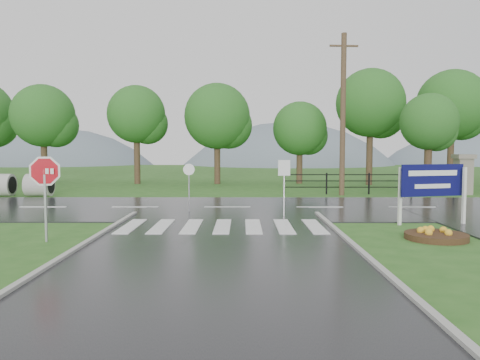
{
  "coord_description": "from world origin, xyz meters",
  "views": [
    {
      "loc": [
        0.63,
        -10.1,
        2.63
      ],
      "look_at": [
        0.56,
        6.0,
        1.5
      ],
      "focal_mm": 35.0,
      "sensor_mm": 36.0,
      "label": 1
    }
  ],
  "objects": [
    {
      "name": "estate_billboard",
      "position": [
        7.05,
        5.6,
        1.42
      ],
      "size": [
        2.3,
        0.64,
        2.06
      ],
      "color": "silver",
      "rests_on": "ground"
    },
    {
      "name": "fence_west",
      "position": [
        7.75,
        16.0,
        0.72
      ],
      "size": [
        9.58,
        0.08,
        1.2
      ],
      "color": "black",
      "rests_on": "ground"
    },
    {
      "name": "entrance_tree_left",
      "position": [
        11.61,
        17.5,
        4.09
      ],
      "size": [
        3.32,
        3.32,
        5.79
      ],
      "color": "#3D2B1C",
      "rests_on": "ground"
    },
    {
      "name": "pillar_west",
      "position": [
        13.0,
        16.0,
        1.18
      ],
      "size": [
        1.0,
        1.0,
        2.24
      ],
      "color": "gray",
      "rests_on": "ground"
    },
    {
      "name": "stop_sign",
      "position": [
        -4.81,
        2.73,
        1.77
      ],
      "size": [
        1.1,
        0.28,
        2.54
      ],
      "color": "#939399",
      "rests_on": "ground"
    },
    {
      "name": "main_road",
      "position": [
        0.0,
        10.0,
        0.0
      ],
      "size": [
        90.0,
        8.0,
        0.04
      ],
      "primitive_type": "cube",
      "color": "black",
      "rests_on": "ground"
    },
    {
      "name": "reg_sign_round",
      "position": [
        -1.5,
        8.63,
        1.27
      ],
      "size": [
        0.46,
        0.07,
        1.97
      ],
      "color": "#939399",
      "rests_on": "ground"
    },
    {
      "name": "treeline",
      "position": [
        1.0,
        24.0,
        0.0
      ],
      "size": [
        83.2,
        5.2,
        10.0
      ],
      "color": "#205D1C",
      "rests_on": "ground"
    },
    {
      "name": "curb_right",
      "position": [
        3.55,
        -4.0,
        0.0
      ],
      "size": [
        0.15,
        24.0,
        0.12
      ],
      "primitive_type": "cube",
      "color": "#A3A39B",
      "rests_on": "ground"
    },
    {
      "name": "utility_pole_east",
      "position": [
        6.12,
        15.5,
        4.45
      ],
      "size": [
        1.56,
        0.29,
        8.76
      ],
      "color": "#473523",
      "rests_on": "ground"
    },
    {
      "name": "flower_bed",
      "position": [
        6.18,
        3.12,
        0.13
      ],
      "size": [
        1.74,
        1.74,
        0.35
      ],
      "color": "#332111",
      "rests_on": "ground"
    },
    {
      "name": "ground",
      "position": [
        0.0,
        0.0,
        0.0
      ],
      "size": [
        120.0,
        120.0,
        0.0
      ],
      "primitive_type": "plane",
      "color": "#2C5D1F",
      "rests_on": "ground"
    },
    {
      "name": "hills",
      "position": [
        3.49,
        65.0,
        -15.54
      ],
      "size": [
        102.0,
        48.0,
        48.0
      ],
      "color": "slate",
      "rests_on": "ground"
    },
    {
      "name": "crosswalk",
      "position": [
        0.0,
        5.0,
        0.06
      ],
      "size": [
        6.5,
        2.8,
        0.02
      ],
      "color": "silver",
      "rests_on": "ground"
    },
    {
      "name": "reg_sign_small",
      "position": [
        2.21,
        7.39,
        1.53
      ],
      "size": [
        0.47,
        0.15,
        2.15
      ],
      "color": "#939399",
      "rests_on": "ground"
    }
  ]
}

